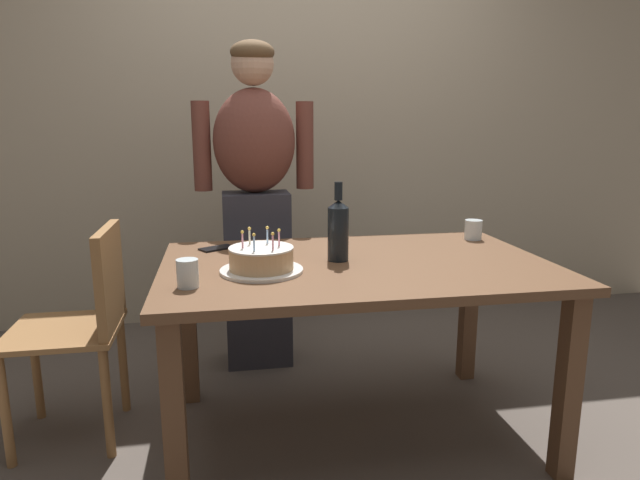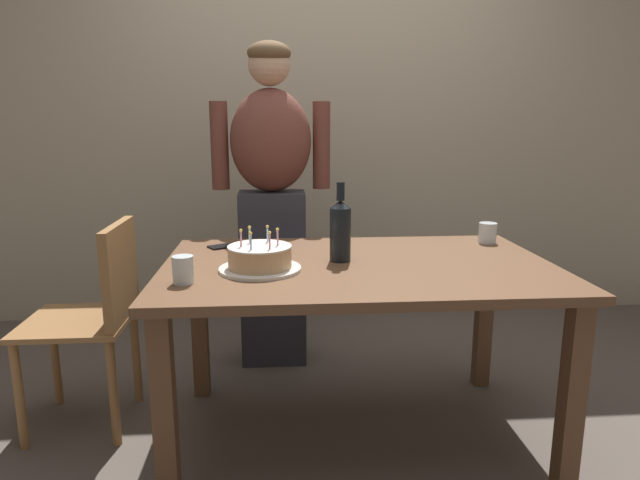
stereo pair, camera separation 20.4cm
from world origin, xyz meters
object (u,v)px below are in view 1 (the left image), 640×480
(dining_chair, at_px, (87,316))
(person_man_bearded, at_px, (256,202))
(water_glass_far, at_px, (188,273))
(water_glass_near, at_px, (473,230))
(wine_bottle, at_px, (338,229))
(cell_phone, at_px, (217,248))
(birthday_cake, at_px, (261,260))

(dining_chair, bearing_deg, person_man_bearded, 129.98)
(water_glass_far, height_order, person_man_bearded, person_man_bearded)
(water_glass_near, xyz_separation_m, water_glass_far, (-1.26, -0.54, 0.00))
(water_glass_far, distance_m, dining_chair, 0.66)
(water_glass_far, height_order, wine_bottle, wine_bottle)
(water_glass_near, relative_size, dining_chair, 0.10)
(water_glass_far, distance_m, cell_phone, 0.56)
(birthday_cake, height_order, wine_bottle, wine_bottle)
(water_glass_near, height_order, dining_chair, dining_chair)
(cell_phone, bearing_deg, birthday_cake, -99.40)
(birthday_cake, relative_size, cell_phone, 2.10)
(wine_bottle, relative_size, cell_phone, 2.16)
(birthday_cake, xyz_separation_m, dining_chair, (-0.68, 0.27, -0.27))
(birthday_cake, distance_m, water_glass_near, 1.08)
(cell_phone, relative_size, person_man_bearded, 0.09)
(water_glass_far, xyz_separation_m, person_man_bearded, (0.29, 1.02, 0.09))
(dining_chair, bearing_deg, birthday_cake, 68.44)
(wine_bottle, height_order, dining_chair, wine_bottle)
(wine_bottle, distance_m, cell_phone, 0.56)
(water_glass_near, xyz_separation_m, wine_bottle, (-0.70, -0.28, 0.08))
(cell_phone, height_order, person_man_bearded, person_man_bearded)
(dining_chair, bearing_deg, wine_bottle, 81.43)
(birthday_cake, distance_m, cell_phone, 0.43)
(person_man_bearded, height_order, dining_chair, person_man_bearded)
(wine_bottle, xyz_separation_m, cell_phone, (-0.47, 0.28, -0.12))
(birthday_cake, height_order, dining_chair, birthday_cake)
(person_man_bearded, bearing_deg, wine_bottle, 109.95)
(cell_phone, height_order, dining_chair, dining_chair)
(water_glass_far, bearing_deg, wine_bottle, 25.32)
(wine_bottle, distance_m, person_man_bearded, 0.80)
(birthday_cake, relative_size, wine_bottle, 0.98)
(wine_bottle, xyz_separation_m, dining_chair, (-0.99, 0.15, -0.35))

